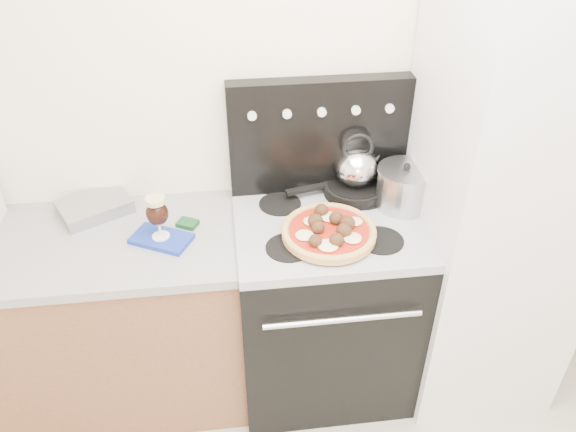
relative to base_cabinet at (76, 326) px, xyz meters
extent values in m
cube|color=white|center=(1.02, 0.30, 0.82)|extent=(3.50, 0.01, 2.50)
cube|color=brown|center=(0.00, 0.00, 0.00)|extent=(1.45, 0.60, 0.86)
cube|color=#9A9A9B|center=(0.00, 0.00, 0.45)|extent=(1.48, 0.63, 0.04)
cube|color=black|center=(1.10, -0.02, 0.01)|extent=(0.76, 0.65, 0.88)
cube|color=#ADADB2|center=(1.10, -0.02, 0.47)|extent=(0.76, 0.65, 0.04)
cube|color=black|center=(1.10, 0.25, 0.74)|extent=(0.76, 0.08, 0.50)
cube|color=silver|center=(1.80, -0.05, 0.52)|extent=(0.64, 0.68, 1.90)
cube|color=silver|center=(0.15, 0.20, 0.50)|extent=(0.34, 0.31, 0.06)
cube|color=#1A339F|center=(0.44, -0.04, 0.48)|extent=(0.27, 0.22, 0.02)
cylinder|color=black|center=(1.09, -0.13, 0.50)|extent=(0.39, 0.39, 0.01)
cylinder|color=black|center=(1.26, 0.17, 0.51)|extent=(0.32, 0.32, 0.05)
cylinder|color=#B0B1B7|center=(1.44, 0.06, 0.57)|extent=(0.26, 0.26, 0.17)
camera|label=1|loc=(0.71, -1.84, 1.83)|focal=35.00mm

